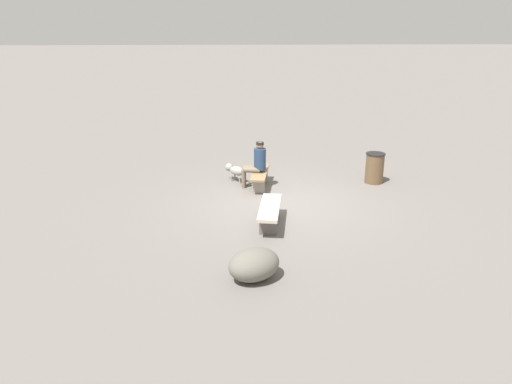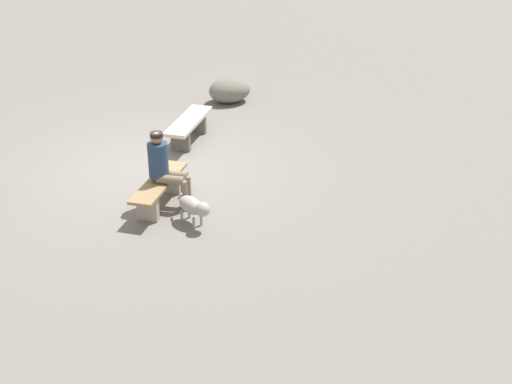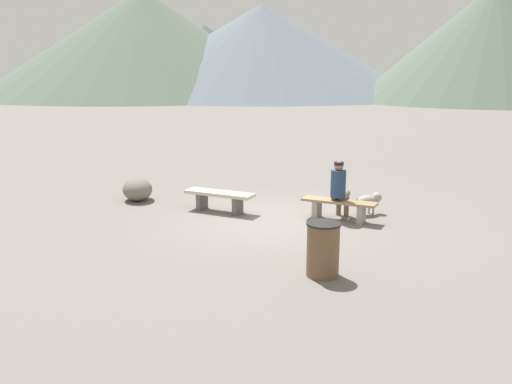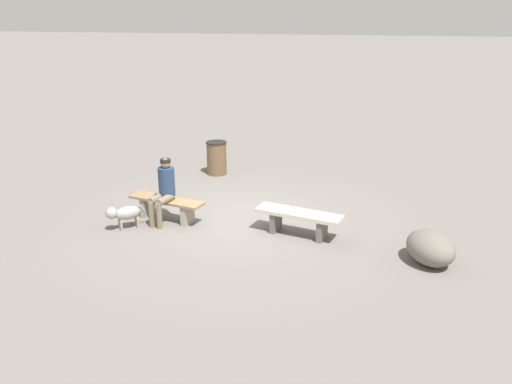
% 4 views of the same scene
% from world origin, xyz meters
% --- Properties ---
extents(ground, '(210.00, 210.00, 0.06)m').
position_xyz_m(ground, '(0.00, 0.00, -0.03)').
color(ground, slate).
extents(bench_left, '(1.70, 0.69, 0.47)m').
position_xyz_m(bench_left, '(-1.37, 0.36, 0.35)').
color(bench_left, '#605B56').
rests_on(bench_left, ground).
extents(bench_right, '(1.66, 0.64, 0.45)m').
position_xyz_m(bench_right, '(1.36, 0.41, 0.31)').
color(bench_right, gray).
rests_on(bench_right, ground).
extents(seated_person, '(0.38, 0.67, 1.30)m').
position_xyz_m(seated_person, '(1.34, 0.51, 0.73)').
color(seated_person, navy).
rests_on(seated_person, ground).
extents(dog, '(0.60, 0.62, 0.49)m').
position_xyz_m(dog, '(1.93, 1.09, 0.33)').
color(dog, gray).
rests_on(dog, ground).
extents(boulder, '(1.12, 1.20, 0.57)m').
position_xyz_m(boulder, '(-3.74, 0.84, 0.28)').
color(boulder, '#6B665B').
rests_on(boulder, ground).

